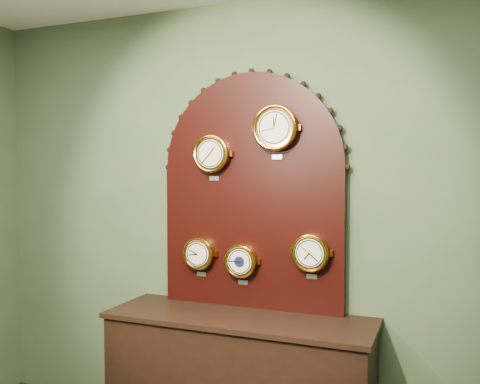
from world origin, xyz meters
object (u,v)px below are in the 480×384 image
at_px(roman_clock, 212,154).
at_px(tide_clock, 311,253).
at_px(hygrometer, 199,253).
at_px(barometer, 241,261).
at_px(display_board, 252,184).
at_px(arabic_clock, 275,128).

relative_size(roman_clock, tide_clock, 1.05).
xyz_separation_m(roman_clock, hygrometer, (-0.09, 0.00, -0.65)).
bearing_deg(tide_clock, barometer, 179.96).
bearing_deg(roman_clock, display_board, 15.20).
bearing_deg(arabic_clock, roman_clock, 179.88).
bearing_deg(barometer, arabic_clock, -0.38).
height_order(display_board, barometer, display_board).
relative_size(roman_clock, barometer, 1.11).
distance_m(arabic_clock, tide_clock, 0.79).
distance_m(hygrometer, tide_clock, 0.75).
distance_m(arabic_clock, hygrometer, 0.96).
xyz_separation_m(hygrometer, barometer, (0.30, -0.00, -0.03)).
relative_size(arabic_clock, barometer, 1.25).
bearing_deg(display_board, barometer, -123.97).
relative_size(display_board, hygrometer, 5.78).
xyz_separation_m(arabic_clock, hygrometer, (-0.52, 0.00, -0.80)).
relative_size(roman_clock, arabic_clock, 0.89).
bearing_deg(tide_clock, arabic_clock, -179.68).
relative_size(display_board, arabic_clock, 4.60).
relative_size(roman_clock, hygrometer, 1.12).
relative_size(hygrometer, tide_clock, 0.94).
xyz_separation_m(arabic_clock, tide_clock, (0.22, 0.00, -0.75)).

